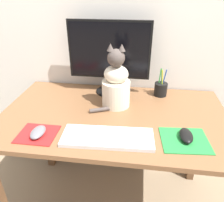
{
  "coord_description": "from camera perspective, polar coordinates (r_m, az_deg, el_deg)",
  "views": [
    {
      "loc": [
        0.12,
        -1.0,
        1.38
      ],
      "look_at": [
        -0.0,
        -0.06,
        0.86
      ],
      "focal_mm": 35.0,
      "sensor_mm": 36.0,
      "label": 1
    }
  ],
  "objects": [
    {
      "name": "pen_cup",
      "position": [
        1.39,
        12.6,
        3.13
      ],
      "size": [
        0.08,
        0.08,
        0.17
      ],
      "color": "black",
      "rests_on": "desk"
    },
    {
      "name": "monitor",
      "position": [
        1.33,
        -0.73,
        12.07
      ],
      "size": [
        0.49,
        0.17,
        0.45
      ],
      "color": "black",
      "rests_on": "desk"
    },
    {
      "name": "mousepad_right",
      "position": [
        1.05,
        18.44,
        -9.67
      ],
      "size": [
        0.22,
        0.2,
        0.0
      ],
      "rotation": [
        0.0,
        0.0,
        0.08
      ],
      "color": "#238438",
      "rests_on": "desk"
    },
    {
      "name": "desk",
      "position": [
        1.25,
        0.44,
        -7.46
      ],
      "size": [
        1.23,
        0.72,
        0.75
      ],
      "color": "brown",
      "rests_on": "ground_plane"
    },
    {
      "name": "mousepad_left",
      "position": [
        1.09,
        -18.86,
        -8.18
      ],
      "size": [
        0.18,
        0.16,
        0.0
      ],
      "rotation": [
        0.0,
        0.0,
        0.0
      ],
      "color": "red",
      "rests_on": "desk"
    },
    {
      "name": "keyboard",
      "position": [
        1.0,
        -1.28,
        -9.36
      ],
      "size": [
        0.42,
        0.17,
        0.02
      ],
      "rotation": [
        0.0,
        0.0,
        0.05
      ],
      "color": "silver",
      "rests_on": "desk"
    },
    {
      "name": "wall_back",
      "position": [
        1.4,
        2.72,
        23.25
      ],
      "size": [
        7.0,
        0.04,
        2.5
      ],
      "color": "silver",
      "rests_on": "ground_plane"
    },
    {
      "name": "cat",
      "position": [
        1.21,
        1.0,
        4.44
      ],
      "size": [
        0.22,
        0.2,
        0.36
      ],
      "rotation": [
        0.0,
        0.0,
        0.04
      ],
      "color": "beige",
      "rests_on": "desk"
    },
    {
      "name": "computer_mouse_left",
      "position": [
        1.07,
        -18.77,
        -7.72
      ],
      "size": [
        0.06,
        0.1,
        0.03
      ],
      "color": "slate",
      "rests_on": "mousepad_left"
    },
    {
      "name": "computer_mouse_right",
      "position": [
        1.05,
        18.8,
        -8.53
      ],
      "size": [
        0.06,
        0.11,
        0.03
      ],
      "color": "black",
      "rests_on": "mousepad_right"
    }
  ]
}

